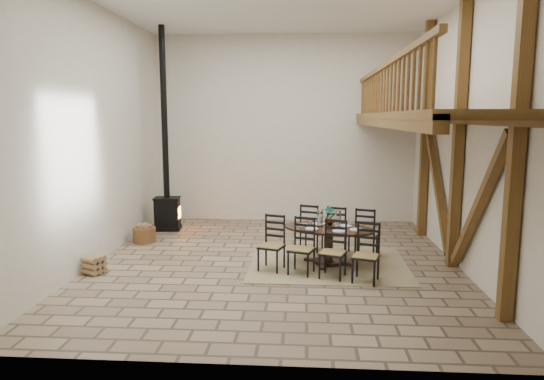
# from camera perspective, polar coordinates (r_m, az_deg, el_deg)

# --- Properties ---
(ground) EXTENTS (8.00, 8.00, 0.00)m
(ground) POSITION_cam_1_polar(r_m,az_deg,el_deg) (9.62, 0.41, -8.50)
(ground) COLOR gray
(ground) RESTS_ON ground
(room_shell) EXTENTS (7.02, 8.02, 5.01)m
(room_shell) POSITION_cam_1_polar(r_m,az_deg,el_deg) (9.20, 7.95, 9.67)
(room_shell) COLOR silver
(room_shell) RESTS_ON ground
(rug) EXTENTS (3.00, 2.50, 0.02)m
(rug) POSITION_cam_1_polar(r_m,az_deg,el_deg) (9.57, 6.61, -8.59)
(rug) COLOR tan
(rug) RESTS_ON ground
(dining_table) EXTENTS (2.40, 2.45, 1.14)m
(dining_table) POSITION_cam_1_polar(r_m,az_deg,el_deg) (9.39, 6.51, -6.59)
(dining_table) COLOR black
(dining_table) RESTS_ON ground
(wood_stove) EXTENTS (0.69, 0.56, 5.00)m
(wood_stove) POSITION_cam_1_polar(r_m,az_deg,el_deg) (12.39, -12.30, 0.51)
(wood_stove) COLOR black
(wood_stove) RESTS_ON ground
(log_basket) EXTENTS (0.52, 0.52, 0.43)m
(log_basket) POSITION_cam_1_polar(r_m,az_deg,el_deg) (11.46, -14.79, -5.03)
(log_basket) COLOR brown
(log_basket) RESTS_ON ground
(log_stack) EXTENTS (0.43, 0.44, 0.33)m
(log_stack) POSITION_cam_1_polar(r_m,az_deg,el_deg) (9.47, -20.21, -8.27)
(log_stack) COLOR #9C7C57
(log_stack) RESTS_ON ground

